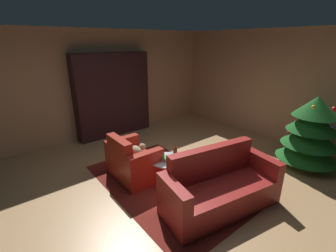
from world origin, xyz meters
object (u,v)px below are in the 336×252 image
book_stack_on_table (164,158)px  bottle_on_table (175,152)px  bookshelf_unit (117,95)px  armchair_red (132,162)px  coffee_table (167,162)px  couch_red (220,189)px  decorated_tree (311,132)px

book_stack_on_table → bottle_on_table: 0.23m
bookshelf_unit → armchair_red: size_ratio=2.20×
bookshelf_unit → coffee_table: size_ratio=3.55×
couch_red → decorated_tree: size_ratio=1.32×
bookshelf_unit → bottle_on_table: size_ratio=7.88×
coffee_table → bottle_on_table: bearing=79.9°
armchair_red → decorated_tree: size_ratio=0.67×
bookshelf_unit → book_stack_on_table: bearing=-10.0°
bottle_on_table → coffee_table: bearing=-100.1°
bookshelf_unit → couch_red: 3.87m
bottle_on_table → couch_red: bearing=0.7°
bookshelf_unit → armchair_red: (2.22, -0.87, -0.77)m
coffee_table → bottle_on_table: size_ratio=2.22×
bookshelf_unit → bottle_on_table: 2.81m
bottle_on_table → decorated_tree: (1.32, 2.41, 0.21)m
couch_red → armchair_red: bearing=-158.4°
bookshelf_unit → armchair_red: bookshelf_unit is taller
bookshelf_unit → bottle_on_table: bookshelf_unit is taller
bottle_on_table → decorated_tree: decorated_tree is taller
couch_red → coffee_table: couch_red is taller
armchair_red → decorated_tree: bearing=58.6°
bookshelf_unit → coffee_table: bearing=-9.0°
bookshelf_unit → coffee_table: bookshelf_unit is taller
couch_red → book_stack_on_table: size_ratio=8.73×
bookshelf_unit → armchair_red: 2.51m
bookshelf_unit → book_stack_on_table: size_ratio=9.81×
bookshelf_unit → book_stack_on_table: 2.80m
coffee_table → bottle_on_table: bottle_on_table is taller
couch_red → coffee_table: 1.10m
book_stack_on_table → decorated_tree: decorated_tree is taller
bookshelf_unit → couch_red: bookshelf_unit is taller
coffee_table → decorated_tree: size_ratio=0.42×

